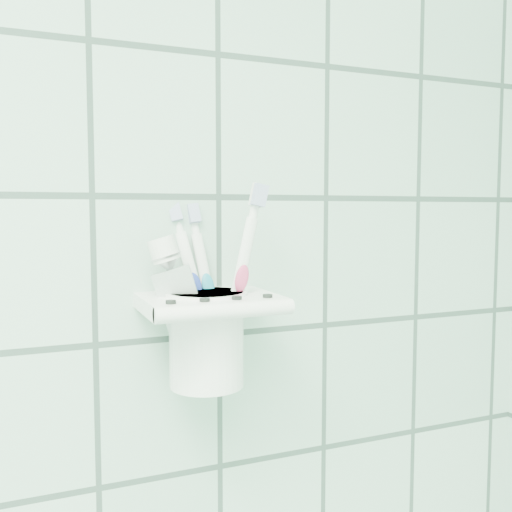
{
  "coord_description": "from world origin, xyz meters",
  "views": [
    {
      "loc": [
        0.47,
        0.61,
        1.39
      ],
      "look_at": [
        0.67,
        1.1,
        1.34
      ],
      "focal_mm": 40.0,
      "sensor_mm": 36.0,
      "label": 1
    }
  ],
  "objects_px": {
    "toothbrush_pink": "(219,284)",
    "cup": "(206,335)",
    "toothbrush_blue": "(224,286)",
    "holder_bracket": "(209,304)",
    "toothpaste_tube": "(204,295)",
    "toothbrush_orange": "(219,278)"
  },
  "relations": [
    {
      "from": "cup",
      "to": "toothpaste_tube",
      "type": "relative_size",
      "value": 0.61
    },
    {
      "from": "toothbrush_blue",
      "to": "toothbrush_orange",
      "type": "height_order",
      "value": "toothbrush_orange"
    },
    {
      "from": "toothbrush_pink",
      "to": "toothbrush_blue",
      "type": "relative_size",
      "value": 1.03
    },
    {
      "from": "holder_bracket",
      "to": "toothbrush_blue",
      "type": "relative_size",
      "value": 0.73
    },
    {
      "from": "cup",
      "to": "toothbrush_orange",
      "type": "bearing_deg",
      "value": -26.26
    },
    {
      "from": "cup",
      "to": "toothbrush_pink",
      "type": "xyz_separation_m",
      "value": [
        0.01,
        -0.01,
        0.05
      ]
    },
    {
      "from": "toothbrush_pink",
      "to": "cup",
      "type": "bearing_deg",
      "value": 161.62
    },
    {
      "from": "holder_bracket",
      "to": "toothbrush_orange",
      "type": "bearing_deg",
      "value": -7.49
    },
    {
      "from": "toothbrush_orange",
      "to": "toothbrush_blue",
      "type": "bearing_deg",
      "value": 36.98
    },
    {
      "from": "toothbrush_orange",
      "to": "toothpaste_tube",
      "type": "relative_size",
      "value": 1.27
    },
    {
      "from": "toothbrush_orange",
      "to": "toothpaste_tube",
      "type": "height_order",
      "value": "toothbrush_orange"
    },
    {
      "from": "cup",
      "to": "toothbrush_pink",
      "type": "distance_m",
      "value": 0.05
    },
    {
      "from": "cup",
      "to": "toothpaste_tube",
      "type": "height_order",
      "value": "toothpaste_tube"
    },
    {
      "from": "toothbrush_pink",
      "to": "toothpaste_tube",
      "type": "bearing_deg",
      "value": -167.32
    },
    {
      "from": "holder_bracket",
      "to": "toothbrush_orange",
      "type": "relative_size",
      "value": 0.66
    },
    {
      "from": "toothbrush_pink",
      "to": "toothbrush_orange",
      "type": "distance_m",
      "value": 0.01
    },
    {
      "from": "holder_bracket",
      "to": "toothpaste_tube",
      "type": "height_order",
      "value": "toothpaste_tube"
    },
    {
      "from": "toothbrush_orange",
      "to": "holder_bracket",
      "type": "bearing_deg",
      "value": 170.45
    },
    {
      "from": "holder_bracket",
      "to": "cup",
      "type": "bearing_deg",
      "value": 110.19
    },
    {
      "from": "holder_bracket",
      "to": "toothbrush_pink",
      "type": "bearing_deg",
      "value": -11.44
    },
    {
      "from": "toothbrush_blue",
      "to": "toothbrush_orange",
      "type": "relative_size",
      "value": 0.9
    },
    {
      "from": "cup",
      "to": "toothbrush_pink",
      "type": "relative_size",
      "value": 0.51
    }
  ]
}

